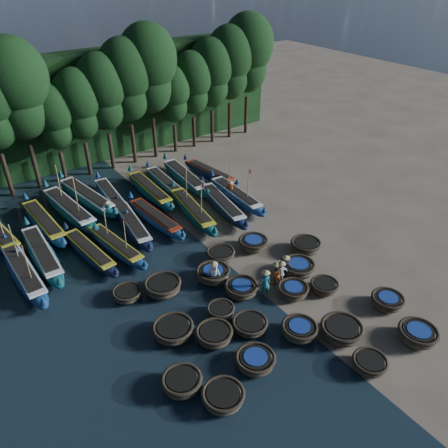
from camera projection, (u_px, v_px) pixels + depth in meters
ground at (241, 276)px, 28.10m from camera, size 120.00×120.00×0.00m
foliage_wall at (90, 107)px, 41.43m from camera, size 40.00×3.00×10.00m
coracle_3 at (370, 363)px, 21.76m from camera, size 1.79×1.79×0.63m
coracle_4 at (418, 334)px, 23.29m from camera, size 2.34×2.34×0.76m
coracle_5 at (223, 397)px, 20.10m from camera, size 2.16×2.16×0.72m
coracle_6 at (255, 360)px, 21.86m from camera, size 2.45×2.45×0.70m
coracle_7 at (299, 330)px, 23.55m from camera, size 2.02×2.02×0.76m
coracle_8 at (341, 330)px, 23.50m from camera, size 2.33×2.33×0.82m
coracle_9 at (387, 301)px, 25.53m from camera, size 2.37×2.37×0.71m
coracle_10 at (182, 382)px, 20.72m from camera, size 2.03×2.03×0.78m
coracle_11 at (214, 335)px, 23.27m from camera, size 2.05×2.05×0.76m
coracle_12 at (250, 325)px, 23.97m from camera, size 1.99×1.99×0.65m
coracle_13 at (293, 290)px, 26.36m from camera, size 2.14×2.14×0.67m
coracle_14 at (324, 286)px, 26.70m from camera, size 2.16×2.16×0.64m
coracle_15 at (173, 330)px, 23.58m from camera, size 2.44×2.44×0.75m
coracle_16 at (221, 310)px, 24.91m from camera, size 1.76×1.76×0.64m
coracle_17 at (241, 288)px, 26.42m from camera, size 2.10×2.10×0.74m
coracle_18 at (298, 267)px, 28.05m from camera, size 2.68×2.68×0.84m
coracle_19 at (306, 246)px, 30.16m from camera, size 2.60×2.60×0.79m
coracle_20 at (127, 294)px, 26.12m from camera, size 2.00×2.00×0.64m
coracle_21 at (163, 286)px, 26.51m from camera, size 2.61×2.61×0.84m
coracle_22 at (213, 274)px, 27.55m from camera, size 2.38×2.38×0.80m
coracle_23 at (221, 254)px, 29.35m from camera, size 2.34×2.34×0.72m
coracle_24 at (253, 243)px, 30.43m from camera, size 2.17×2.17×0.77m
long_boat_0 at (24, 273)px, 27.48m from camera, size 1.66×8.38×3.56m
long_boat_1 at (43, 254)px, 29.11m from camera, size 1.74×8.51×1.50m
long_boat_2 at (90, 252)px, 29.46m from camera, size 2.07×7.33×1.30m
long_boat_3 at (116, 246)px, 30.06m from camera, size 2.29×7.33×3.14m
long_boat_4 at (133, 225)px, 32.25m from camera, size 2.35×7.75×1.37m
long_boat_5 at (155, 218)px, 33.09m from camera, size 1.86×7.67×1.35m
long_boat_6 at (192, 210)px, 33.97m from camera, size 2.63×8.25×3.54m
long_boat_7 at (222, 205)px, 34.74m from camera, size 2.76×8.15×1.45m
long_boat_8 at (236, 195)px, 36.05m from camera, size 1.81×7.99×3.40m
long_boat_10 at (44, 222)px, 32.48m from camera, size 1.85×8.38×1.48m
long_boat_11 at (69, 209)px, 34.00m from camera, size 2.48×9.18×3.92m
long_boat_12 at (87, 197)px, 35.68m from camera, size 2.87×8.99×1.60m
long_boat_13 at (112, 197)px, 35.80m from camera, size 2.11×7.82×1.38m
long_boat_14 at (150, 190)px, 36.77m from camera, size 1.70×8.27×1.46m
long_boat_15 at (165, 183)px, 38.07m from camera, size 1.72×7.38×1.30m
long_boat_16 at (185, 178)px, 38.74m from camera, size 2.20×8.61×1.52m
long_boat_17 at (210, 173)px, 39.68m from camera, size 2.18×7.32×1.30m
fisherman_0 at (214, 273)px, 26.92m from camera, size 0.96×0.96×1.88m
fisherman_1 at (265, 282)px, 26.05m from camera, size 0.75×0.62×1.97m
fisherman_2 at (276, 273)px, 26.97m from camera, size 0.96×0.87×1.80m
fisherman_3 at (285, 267)px, 27.41m from camera, size 1.24×1.22×1.91m
fisherman_4 at (281, 273)px, 26.96m from camera, size 1.02×0.55×1.86m
fisherman_5 at (108, 210)px, 33.50m from camera, size 1.44×1.15×1.73m
fisherman_6 at (231, 190)px, 36.23m from camera, size 0.74×0.90×1.77m
tree_4 at (15, 88)px, 33.69m from camera, size 5.34×5.34×12.58m
tree_5 at (52, 116)px, 36.29m from camera, size 3.68×3.68×8.68m
tree_6 at (78, 103)px, 37.06m from camera, size 4.09×4.09×9.65m
tree_7 at (102, 91)px, 37.84m from camera, size 4.51×4.51×10.63m
tree_8 at (126, 79)px, 38.62m from camera, size 4.92×4.92×11.60m
tree_9 at (148, 68)px, 39.40m from camera, size 5.34×5.34×12.58m
tree_10 at (172, 93)px, 41.99m from camera, size 3.68×3.68×8.68m
tree_11 at (192, 82)px, 42.77m from camera, size 4.09×4.09×9.65m
tree_12 at (211, 72)px, 43.55m from camera, size 4.51×4.51×10.63m
tree_13 at (230, 62)px, 44.32m from camera, size 4.92×4.92×11.60m
tree_14 at (248, 52)px, 45.10m from camera, size 5.34×5.34×12.58m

